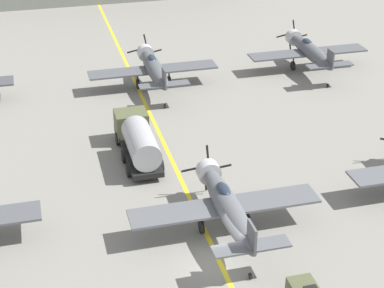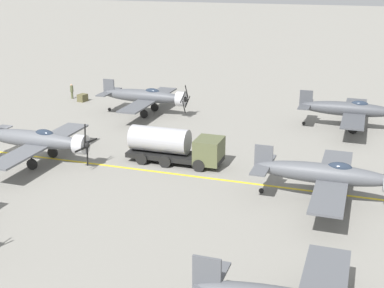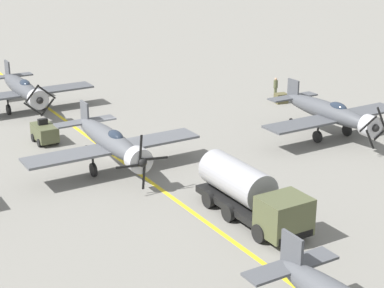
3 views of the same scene
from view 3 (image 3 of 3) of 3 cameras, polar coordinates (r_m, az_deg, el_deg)
The scene contains 9 objects.
ground_plane at distance 46.07m, azimuth -7.07°, elevation -0.94°, with size 400.00×400.00×0.00m, color gray.
taxiway_stripe at distance 46.06m, azimuth -7.08°, elevation -0.93°, with size 0.30×160.00×0.01m, color yellow.
airplane_mid_center at distance 42.56m, azimuth -7.19°, elevation 0.20°, with size 12.00×9.98×3.80m.
airplane_mid_left at distance 49.72m, azimuth 12.23°, elevation 2.74°, with size 12.00×9.98×3.65m.
airplane_near_center at distance 57.40m, azimuth -14.79°, elevation 4.76°, with size 12.00×9.98×3.65m.
fuel_tanker at distance 35.67m, azimuth 5.25°, elevation -4.48°, with size 2.67×8.00×2.98m.
tow_tractor at distance 49.18m, azimuth -12.97°, elevation 1.01°, with size 1.57×2.60×1.79m.
ground_crew_walking at distance 60.91m, azimuth 7.44°, elevation 5.09°, with size 0.40×0.40×1.84m.
supply_crate_by_tanker at distance 59.05m, azimuth 7.91°, elevation 4.05°, with size 1.07×0.89×0.89m, color brown.
Camera 3 is at (17.17, 39.67, 15.92)m, focal length 60.00 mm.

